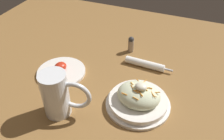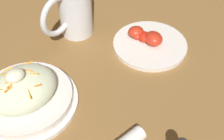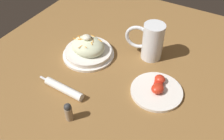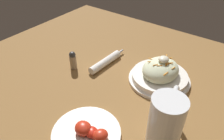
# 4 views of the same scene
# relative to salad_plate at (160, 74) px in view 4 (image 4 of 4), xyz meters

# --- Properties ---
(ground_plane) EXTENTS (1.43, 1.43, 0.00)m
(ground_plane) POSITION_rel_salad_plate_xyz_m (-0.27, 0.06, -0.03)
(ground_plane) COLOR olive
(salad_plate) EXTENTS (0.23, 0.23, 0.11)m
(salad_plate) POSITION_rel_salad_plate_xyz_m (0.00, 0.00, 0.00)
(salad_plate) COLOR white
(salad_plate) RESTS_ON ground_plane
(beer_mug) EXTENTS (0.17, 0.09, 0.17)m
(beer_mug) POSITION_rel_salad_plate_xyz_m (-0.24, -0.13, 0.04)
(beer_mug) COLOR white
(beer_mug) RESTS_ON ground_plane
(napkin_roll) EXTENTS (0.21, 0.04, 0.03)m
(napkin_roll) POSITION_rel_salad_plate_xyz_m (-0.04, 0.23, -0.02)
(napkin_roll) COLOR white
(napkin_roll) RESTS_ON ground_plane
(tomato_plate) EXTENTS (0.20, 0.20, 0.05)m
(tomato_plate) POSITION_rel_salad_plate_xyz_m (-0.35, 0.05, -0.02)
(tomato_plate) COLOR white
(tomato_plate) RESTS_ON ground_plane
(salt_shaker) EXTENTS (0.03, 0.03, 0.08)m
(salt_shaker) POSITION_rel_salad_plate_xyz_m (-0.13, 0.32, 0.01)
(salt_shaker) COLOR gray
(salt_shaker) RESTS_ON ground_plane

